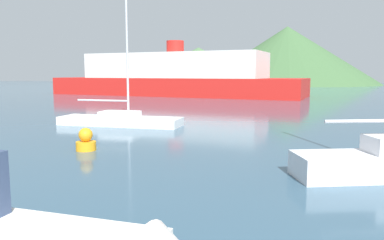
{
  "coord_description": "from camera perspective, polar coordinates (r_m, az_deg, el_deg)",
  "views": [
    {
      "loc": [
        2.07,
        0.94,
        2.88
      ],
      "look_at": [
        -0.69,
        14.0,
        1.2
      ],
      "focal_mm": 35.0,
      "sensor_mm": 36.0,
      "label": 1
    }
  ],
  "objects": [
    {
      "name": "hill_central",
      "position": [
        102.09,
        14.24,
        9.52
      ],
      "size": [
        46.19,
        46.19,
        14.87
      ],
      "color": "#3D6038",
      "rests_on": "ground_plane"
    },
    {
      "name": "ferry_distant",
      "position": [
        49.23,
        -2.56,
        6.59
      ],
      "size": [
        34.15,
        15.31,
        7.01
      ],
      "rotation": [
        0.0,
        0.0,
        -0.2
      ],
      "color": "red",
      "rests_on": "ground_plane"
    },
    {
      "name": "hill_west",
      "position": [
        96.29,
        0.98,
        8.24
      ],
      "size": [
        37.95,
        37.95,
        9.32
      ],
      "color": "#476B42",
      "rests_on": "ground_plane"
    },
    {
      "name": "sailboat_middle",
      "position": [
        21.1,
        -10.91,
        0.28
      ],
      "size": [
        6.96,
        2.14,
        10.31
      ],
      "rotation": [
        0.0,
        0.0,
        -0.05
      ],
      "color": "white",
      "rests_on": "ground_plane"
    },
    {
      "name": "buoy_marker",
      "position": [
        14.56,
        -15.87,
        -3.11
      ],
      "size": [
        0.74,
        0.74,
        0.85
      ],
      "color": "orange",
      "rests_on": "ground_plane"
    }
  ]
}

